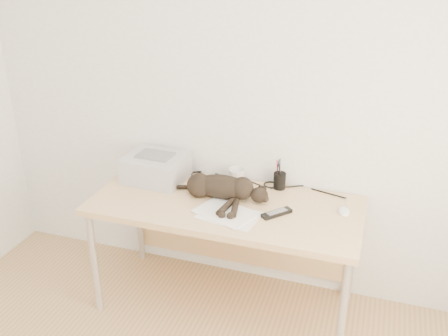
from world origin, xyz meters
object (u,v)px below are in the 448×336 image
(desk, at_px, (230,216))
(cat, at_px, (219,188))
(printer, at_px, (156,168))
(pen_cup, at_px, (280,180))
(mug, at_px, (237,176))
(mouse, at_px, (344,209))

(desk, xyz_separation_m, cat, (-0.06, -0.04, 0.20))
(printer, bearing_deg, pen_cup, 9.06)
(printer, distance_m, pen_cup, 0.80)
(mug, bearing_deg, printer, -167.27)
(cat, height_order, mouse, cat)
(desk, bearing_deg, mouse, 1.80)
(printer, relative_size, cat, 0.56)
(printer, xyz_separation_m, mouse, (1.20, -0.06, -0.07))
(desk, xyz_separation_m, mug, (-0.01, 0.19, 0.18))
(pen_cup, bearing_deg, mug, -177.92)
(desk, distance_m, pen_cup, 0.38)
(cat, bearing_deg, desk, 27.94)
(printer, xyz_separation_m, mug, (0.51, 0.12, -0.04))
(desk, bearing_deg, cat, -148.99)
(desk, distance_m, mug, 0.27)
(desk, bearing_deg, mug, 94.03)
(mug, bearing_deg, desk, -85.97)
(mouse, bearing_deg, cat, 175.68)
(mug, bearing_deg, pen_cup, 2.08)
(mouse, bearing_deg, pen_cup, 147.70)
(mouse, bearing_deg, mug, 157.31)
(desk, distance_m, cat, 0.21)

